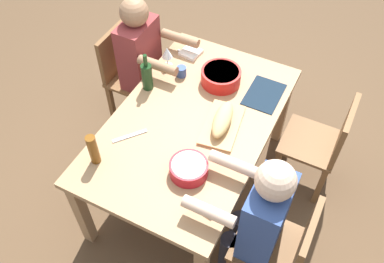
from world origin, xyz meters
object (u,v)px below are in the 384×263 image
(beer_bottle, at_px, (93,150))
(cutting_board, at_px, (222,125))
(chair_far_left, at_px, (323,142))
(serving_bowl_fruit, at_px, (221,76))
(diner_near_left, at_px, (144,58))
(wine_bottle, at_px, (147,76))
(bread_loaf, at_px, (223,119))
(chair_far_right, at_px, (283,247))
(napkin_stack, at_px, (191,52))
(diner_far_right, at_px, (258,217))
(serving_bowl_pasta, at_px, (189,168))
(cup_near_left, at_px, (181,71))
(wine_glass, at_px, (167,53))
(chair_near_left, at_px, (127,72))
(dining_table, at_px, (192,129))

(beer_bottle, bearing_deg, cutting_board, 136.48)
(chair_far_left, xyz_separation_m, serving_bowl_fruit, (0.02, -0.80, 0.32))
(diner_near_left, xyz_separation_m, wine_bottle, (0.30, 0.22, 0.15))
(chair_far_left, bearing_deg, beer_bottle, -50.26)
(bread_loaf, bearing_deg, serving_bowl_fruit, -154.31)
(chair_far_right, distance_m, napkin_stack, 1.56)
(chair_far_right, relative_size, serving_bowl_fruit, 3.03)
(chair_far_left, bearing_deg, napkin_stack, -98.14)
(chair_far_left, bearing_deg, diner_far_right, -11.77)
(beer_bottle, bearing_deg, serving_bowl_fruit, 158.16)
(diner_near_left, xyz_separation_m, serving_bowl_pasta, (0.82, 0.80, 0.09))
(chair_far_left, distance_m, cup_near_left, 1.13)
(wine_bottle, distance_m, napkin_stack, 0.48)
(napkin_stack, bearing_deg, wine_bottle, -12.35)
(chair_far_right, relative_size, wine_glass, 5.12)
(chair_far_right, distance_m, cup_near_left, 1.38)
(cutting_board, relative_size, cup_near_left, 5.28)
(wine_bottle, distance_m, beer_bottle, 0.69)
(cutting_board, xyz_separation_m, wine_glass, (-0.36, -0.60, 0.11))
(diner_far_right, bearing_deg, wine_glass, -129.10)
(serving_bowl_pasta, distance_m, cup_near_left, 0.85)
(diner_near_left, distance_m, cutting_board, 0.92)
(bread_loaf, distance_m, wine_bottle, 0.62)
(chair_far_right, distance_m, diner_near_left, 1.71)
(serving_bowl_fruit, bearing_deg, diner_near_left, -91.92)
(diner_far_right, bearing_deg, wine_bottle, -118.88)
(wine_glass, relative_size, napkin_stack, 1.19)
(chair_near_left, bearing_deg, diner_near_left, 90.00)
(dining_table, relative_size, diner_near_left, 1.34)
(serving_bowl_pasta, distance_m, wine_glass, 0.97)
(wine_bottle, bearing_deg, chair_far_left, 103.69)
(bread_loaf, bearing_deg, diner_far_right, 42.07)
(diner_near_left, distance_m, bread_loaf, 0.92)
(serving_bowl_fruit, height_order, serving_bowl_pasta, serving_bowl_fruit)
(diner_near_left, relative_size, serving_bowl_fruit, 4.27)
(chair_near_left, height_order, cutting_board, chair_near_left)
(chair_far_left, bearing_deg, cutting_board, -57.78)
(beer_bottle, relative_size, wine_glass, 1.33)
(serving_bowl_pasta, bearing_deg, diner_far_right, 82.10)
(wine_glass, bearing_deg, bread_loaf, 59.21)
(serving_bowl_pasta, distance_m, bread_loaf, 0.42)
(cup_near_left, bearing_deg, wine_bottle, -35.14)
(dining_table, distance_m, napkin_stack, 0.69)
(chair_near_left, relative_size, cup_near_left, 11.21)
(chair_near_left, relative_size, wine_bottle, 2.93)
(chair_far_left, bearing_deg, wine_glass, -88.33)
(diner_far_right, xyz_separation_m, cup_near_left, (-0.80, -0.90, 0.08))
(dining_table, xyz_separation_m, chair_far_right, (0.44, 0.82, -0.17))
(serving_bowl_fruit, bearing_deg, chair_near_left, -91.49)
(chair_far_left, height_order, wine_bottle, wine_bottle)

